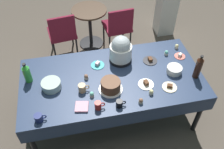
{
  "coord_description": "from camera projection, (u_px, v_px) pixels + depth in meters",
  "views": [
    {
      "loc": [
        -0.42,
        -2.03,
        2.92
      ],
      "look_at": [
        0.0,
        0.0,
        0.8
      ],
      "focal_mm": 39.69,
      "sensor_mm": 36.0,
      "label": 1
    }
  ],
  "objects": [
    {
      "name": "ground",
      "position": [
        112.0,
        114.0,
        3.53
      ],
      "size": [
        9.0,
        9.0,
        0.0
      ],
      "primitive_type": "plane",
      "color": "brown"
    },
    {
      "name": "potluck_table",
      "position": [
        112.0,
        81.0,
        3.04
      ],
      "size": [
        2.2,
        1.1,
        0.75
      ],
      "color": "navy",
      "rests_on": "ground"
    },
    {
      "name": "frosted_layer_cake",
      "position": [
        111.0,
        86.0,
        2.82
      ],
      "size": [
        0.28,
        0.28,
        0.13
      ],
      "color": "silver",
      "rests_on": "potluck_table"
    },
    {
      "name": "slow_cooker",
      "position": [
        121.0,
        50.0,
        3.09
      ],
      "size": [
        0.29,
        0.29,
        0.37
      ],
      "color": "black",
      "rests_on": "potluck_table"
    },
    {
      "name": "glass_salad_bowl",
      "position": [
        51.0,
        85.0,
        2.85
      ],
      "size": [
        0.23,
        0.23,
        0.09
      ],
      "primitive_type": "cylinder",
      "color": "#B2C6BC",
      "rests_on": "potluck_table"
    },
    {
      "name": "ceramic_snack_bowl",
      "position": [
        174.0,
        70.0,
        3.03
      ],
      "size": [
        0.19,
        0.19,
        0.08
      ],
      "primitive_type": "cylinder",
      "color": "silver",
      "rests_on": "potluck_table"
    },
    {
      "name": "dessert_plate_cream",
      "position": [
        170.0,
        87.0,
        2.88
      ],
      "size": [
        0.17,
        0.17,
        0.04
      ],
      "color": "beige",
      "rests_on": "potluck_table"
    },
    {
      "name": "dessert_plate_white",
      "position": [
        146.0,
        84.0,
        2.91
      ],
      "size": [
        0.19,
        0.19,
        0.05
      ],
      "color": "white",
      "rests_on": "potluck_table"
    },
    {
      "name": "dessert_plate_teal",
      "position": [
        98.0,
        65.0,
        3.14
      ],
      "size": [
        0.17,
        0.17,
        0.05
      ],
      "color": "teal",
      "rests_on": "potluck_table"
    },
    {
      "name": "dessert_plate_charcoal",
      "position": [
        150.0,
        60.0,
        3.19
      ],
      "size": [
        0.18,
        0.18,
        0.05
      ],
      "color": "#2D2D33",
      "rests_on": "potluck_table"
    },
    {
      "name": "dessert_plate_coral",
      "position": [
        180.0,
        56.0,
        3.26
      ],
      "size": [
        0.14,
        0.14,
        0.05
      ],
      "color": "#E07266",
      "rests_on": "potluck_table"
    },
    {
      "name": "cupcake_rose",
      "position": [
        86.0,
        77.0,
        2.96
      ],
      "size": [
        0.05,
        0.05,
        0.07
      ],
      "color": "beige",
      "rests_on": "potluck_table"
    },
    {
      "name": "cupcake_vanilla",
      "position": [
        166.0,
        53.0,
        3.27
      ],
      "size": [
        0.05,
        0.05,
        0.07
      ],
      "color": "beige",
      "rests_on": "potluck_table"
    },
    {
      "name": "cupcake_berry",
      "position": [
        151.0,
        92.0,
        2.79
      ],
      "size": [
        0.05,
        0.05,
        0.07
      ],
      "color": "beige",
      "rests_on": "potluck_table"
    },
    {
      "name": "cupcake_cocoa",
      "position": [
        177.0,
        46.0,
        3.36
      ],
      "size": [
        0.05,
        0.05,
        0.07
      ],
      "color": "beige",
      "rests_on": "potluck_table"
    },
    {
      "name": "cupcake_lemon",
      "position": [
        141.0,
        101.0,
        2.7
      ],
      "size": [
        0.05,
        0.05,
        0.07
      ],
      "color": "beige",
      "rests_on": "potluck_table"
    },
    {
      "name": "cupcake_mint",
      "position": [
        92.0,
        94.0,
        2.77
      ],
      "size": [
        0.05,
        0.05,
        0.07
      ],
      "color": "beige",
      "rests_on": "potluck_table"
    },
    {
      "name": "soda_bottle_cola",
      "position": [
        198.0,
        67.0,
        2.9
      ],
      "size": [
        0.08,
        0.08,
        0.33
      ],
      "color": "#33190F",
      "rests_on": "potluck_table"
    },
    {
      "name": "soda_bottle_lime_soda",
      "position": [
        27.0,
        73.0,
        2.87
      ],
      "size": [
        0.09,
        0.09,
        0.27
      ],
      "color": "green",
      "rests_on": "potluck_table"
    },
    {
      "name": "coffee_mug_navy",
      "position": [
        39.0,
        118.0,
        2.54
      ],
      "size": [
        0.13,
        0.09,
        0.08
      ],
      "color": "navy",
      "rests_on": "potluck_table"
    },
    {
      "name": "coffee_mug_red",
      "position": [
        98.0,
        105.0,
        2.64
      ],
      "size": [
        0.11,
        0.07,
        0.1
      ],
      "color": "#B2231E",
      "rests_on": "potluck_table"
    },
    {
      "name": "coffee_mug_black",
      "position": [
        120.0,
        103.0,
        2.67
      ],
      "size": [
        0.11,
        0.07,
        0.08
      ],
      "color": "black",
      "rests_on": "potluck_table"
    },
    {
      "name": "coffee_mug_tan",
      "position": [
        82.0,
        88.0,
        2.81
      ],
      "size": [
        0.13,
        0.09,
        0.1
      ],
      "color": "tan",
      "rests_on": "potluck_table"
    },
    {
      "name": "paper_napkin_stack",
      "position": [
        82.0,
        107.0,
        2.67
      ],
      "size": [
        0.17,
        0.17,
        0.02
      ],
      "primitive_type": "cube",
      "rotation": [
        0.0,
        0.0,
        -0.2
      ],
      "color": "pink",
      "rests_on": "potluck_table"
    },
    {
      "name": "maroon_chair_left",
      "position": [
        62.0,
        32.0,
        4.08
      ],
      "size": [
        0.49,
        0.49,
        0.85
      ],
      "color": "maroon",
      "rests_on": "ground"
    },
    {
      "name": "maroon_chair_right",
      "position": [
        118.0,
        25.0,
        4.21
      ],
      "size": [
        0.48,
        0.48,
        0.85
      ],
      "color": "maroon",
      "rests_on": "ground"
    },
    {
      "name": "round_cafe_table",
      "position": [
        90.0,
        21.0,
        4.3
      ],
      "size": [
        0.6,
        0.6,
        0.72
      ],
      "color": "#473323",
      "rests_on": "ground"
    },
    {
      "name": "water_cooler",
      "position": [
        167.0,
        4.0,
        4.51
      ],
      "size": [
        0.32,
        0.32,
        1.24
      ],
      "color": "silver",
      "rests_on": "ground"
    }
  ]
}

